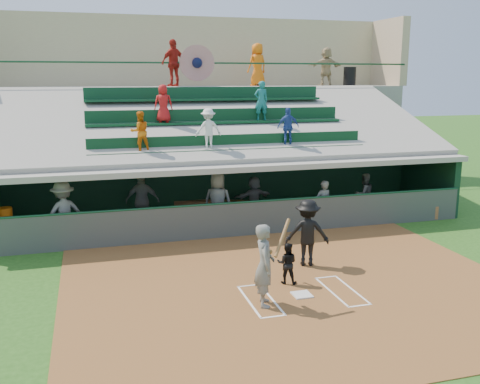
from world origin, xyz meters
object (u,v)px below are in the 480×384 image
object	(u,v)px
white_table	(10,233)
trash_bin	(350,76)
home_plate	(302,295)
water_cooler	(5,215)
batter_at_plate	(265,265)
catcher	(287,263)

from	to	relation	value
white_table	trash_bin	size ratio (longest dim) A/B	0.97
home_plate	water_cooler	distance (m)	9.32
batter_at_plate	water_cooler	xyz separation A→B (m)	(-6.12, 6.16, 0.04)
home_plate	catcher	size ratio (longest dim) A/B	0.41
water_cooler	white_table	bearing A→B (deg)	-15.89
catcher	water_cooler	distance (m)	8.72
home_plate	catcher	world-z (taller)	catcher
batter_at_plate	home_plate	bearing A→B (deg)	13.82
white_table	batter_at_plate	bearing A→B (deg)	-35.93
catcher	white_table	bearing A→B (deg)	-11.69
batter_at_plate	water_cooler	world-z (taller)	batter_at_plate
batter_at_plate	catcher	distance (m)	1.48
batter_at_plate	white_table	bearing A→B (deg)	134.53
home_plate	trash_bin	xyz separation A→B (m)	(7.60, 12.84, 5.01)
batter_at_plate	water_cooler	bearing A→B (deg)	134.80
batter_at_plate	catcher	size ratio (longest dim) A/B	1.89
batter_at_plate	catcher	bearing A→B (deg)	48.59
water_cooler	home_plate	bearing A→B (deg)	-39.68
catcher	white_table	distance (m)	8.63
home_plate	white_table	xyz separation A→B (m)	(-7.05, 5.89, 0.38)
catcher	trash_bin	xyz separation A→B (m)	(7.67, 12.03, 4.50)
home_plate	water_cooler	world-z (taller)	water_cooler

